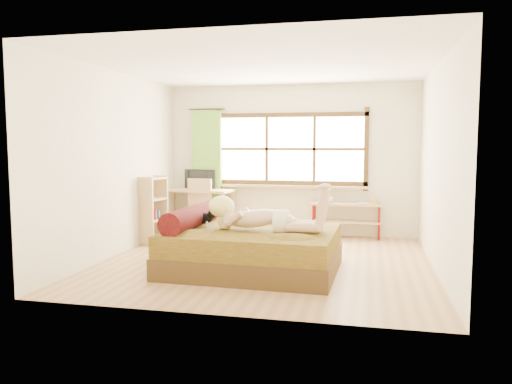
% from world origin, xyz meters
% --- Properties ---
extents(floor, '(4.50, 4.50, 0.00)m').
position_xyz_m(floor, '(0.00, 0.00, 0.00)').
color(floor, '#9E754C').
rests_on(floor, ground).
extents(ceiling, '(4.50, 4.50, 0.00)m').
position_xyz_m(ceiling, '(0.00, 0.00, 2.70)').
color(ceiling, white).
rests_on(ceiling, wall_back).
extents(wall_back, '(4.50, 0.00, 4.50)m').
position_xyz_m(wall_back, '(0.00, 2.25, 1.35)').
color(wall_back, silver).
rests_on(wall_back, floor).
extents(wall_front, '(4.50, 0.00, 4.50)m').
position_xyz_m(wall_front, '(0.00, -2.25, 1.35)').
color(wall_front, silver).
rests_on(wall_front, floor).
extents(wall_left, '(0.00, 4.50, 4.50)m').
position_xyz_m(wall_left, '(-2.25, 0.00, 1.35)').
color(wall_left, silver).
rests_on(wall_left, floor).
extents(wall_right, '(0.00, 4.50, 4.50)m').
position_xyz_m(wall_right, '(2.25, 0.00, 1.35)').
color(wall_right, silver).
rests_on(wall_right, floor).
extents(window, '(2.80, 0.16, 1.46)m').
position_xyz_m(window, '(0.00, 2.22, 1.51)').
color(window, '#FFEDBF').
rests_on(window, wall_back).
extents(curtain, '(0.55, 0.10, 2.20)m').
position_xyz_m(curtain, '(-1.55, 2.13, 1.15)').
color(curtain, '#609929').
rests_on(curtain, wall_back).
extents(bed, '(2.21, 1.80, 0.82)m').
position_xyz_m(bed, '(-0.12, -0.50, 0.29)').
color(bed, '#34250F').
rests_on(bed, floor).
extents(woman, '(1.52, 0.48, 0.65)m').
position_xyz_m(woman, '(0.08, -0.55, 0.86)').
color(woman, tan).
rests_on(woman, bed).
extents(kitten, '(0.33, 0.14, 0.26)m').
position_xyz_m(kitten, '(-0.79, -0.40, 0.67)').
color(kitten, black).
rests_on(kitten, bed).
extents(desk, '(1.37, 0.76, 0.82)m').
position_xyz_m(desk, '(-1.67, 1.95, 0.71)').
color(desk, '#9D7B55').
rests_on(desk, floor).
extents(monitor, '(0.62, 0.16, 0.35)m').
position_xyz_m(monitor, '(-1.67, 2.00, 1.00)').
color(monitor, black).
rests_on(monitor, desk).
extents(chair, '(0.51, 0.51, 1.03)m').
position_xyz_m(chair, '(-1.56, 1.59, 0.57)').
color(chair, '#9D7B55').
rests_on(chair, floor).
extents(pipe_shelf, '(1.23, 0.32, 0.70)m').
position_xyz_m(pipe_shelf, '(1.03, 2.07, 0.45)').
color(pipe_shelf, '#9D7B55').
rests_on(pipe_shelf, floor).
extents(cup, '(0.13, 0.13, 0.10)m').
position_xyz_m(cup, '(0.72, 2.07, 0.66)').
color(cup, gray).
rests_on(cup, pipe_shelf).
extents(book, '(0.19, 0.25, 0.02)m').
position_xyz_m(book, '(1.22, 2.07, 0.62)').
color(book, gray).
rests_on(book, pipe_shelf).
extents(bookshelf, '(0.34, 0.52, 1.10)m').
position_xyz_m(bookshelf, '(-2.08, 0.91, 0.56)').
color(bookshelf, '#9D7B55').
rests_on(bookshelf, floor).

